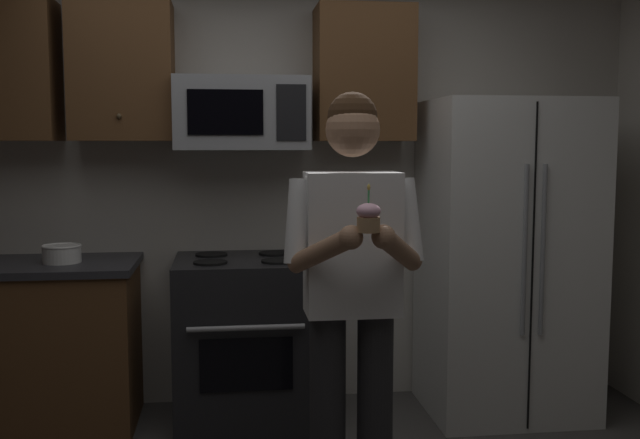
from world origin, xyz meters
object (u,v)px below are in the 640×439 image
microwave (242,114)px  person (352,282)px  bowl_large_white (62,253)px  cupcake (369,217)px  oven_range (245,340)px  refrigerator (506,258)px

microwave → person: 1.50m
bowl_large_white → cupcake: (1.38, -1.45, 0.32)m
microwave → cupcake: size_ratio=4.26×
oven_range → cupcake: cupcake is taller
person → cupcake: 0.44m
microwave → bowl_large_white: size_ratio=3.56×
microwave → bowl_large_white: 1.23m
bowl_large_white → cupcake: bearing=-46.3°
refrigerator → microwave: bearing=174.0°
cupcake → refrigerator: bearing=52.5°
bowl_large_white → microwave: bearing=7.4°
oven_range → bowl_large_white: bearing=-179.7°
refrigerator → cupcake: (-1.09, -1.42, 0.39)m
refrigerator → person: 1.54m
cupcake → bowl_large_white: bearing=133.7°
oven_range → microwave: (0.00, 0.12, 1.26)m
refrigerator → bowl_large_white: size_ratio=8.65×
person → oven_range: bearing=110.2°
person → refrigerator: bearing=45.0°
oven_range → person: size_ratio=0.53×
person → cupcake: size_ratio=10.13×
microwave → refrigerator: microwave is taller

